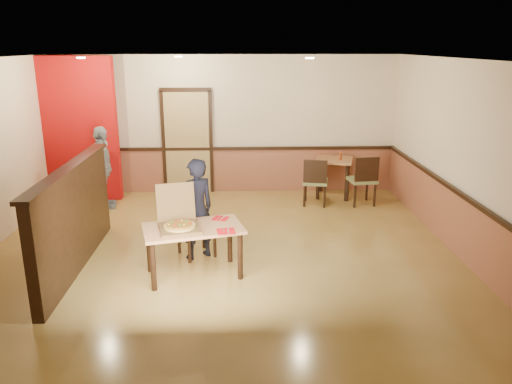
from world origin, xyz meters
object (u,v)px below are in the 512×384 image
Objects in this scene: diner at (196,209)px; pizza_box at (179,223)px; condiment at (340,156)px; side_chair_left at (315,180)px; side_table at (334,167)px; diner_chair at (194,220)px; side_chair_right at (363,178)px; main_table at (193,235)px; passerby at (103,168)px.

diner is 0.65m from pizza_box.
condiment is (2.63, 2.90, 0.11)m from diner.
side_table is (0.46, 0.62, 0.09)m from side_chair_left.
side_chair_left is 0.86m from condiment.
side_chair_right is at bearing 8.21° from diner_chair.
side_chair_right is 0.66× the size of diner.
side_table is 5.75× the size of condiment.
side_chair_right reaches higher than main_table.
side_chair_right is (3.04, 2.22, 0.00)m from diner_chair.
passerby reaches higher than condiment.
main_table is 0.73m from diner_chair.
passerby is (-1.93, 2.38, 0.04)m from diner.
main_table is 1.63× the size of side_table.
side_chair_right is 0.78m from side_table.
side_chair_left is 1.05× the size of side_table.
condiment is (2.81, 3.53, 0.09)m from pizza_box.
main_table is at bearing 65.98° from side_chair_left.
condiment reaches higher than main_table.
passerby is (-1.93, 2.97, 0.19)m from main_table.
diner_chair is at bearing -149.62° from passerby.
side_chair_right is at bearing -169.34° from side_chair_left.
passerby is (-4.92, 0.02, 0.24)m from side_chair_right.
passerby is (-4.00, 0.01, 0.27)m from side_chair_left.
side_table is 0.29m from condiment.
main_table is 1.47× the size of diner_chair.
main_table is 0.92× the size of passerby.
side_chair_left reaches higher than main_table.
diner_chair reaches higher than main_table.
passerby is 10.16× the size of condiment.
condiment is at bearing -125.81° from side_chair_left.
diner_chair is 3.07m from side_chair_left.
diner_chair is 1.00× the size of side_chair_right.
side_chair_right is at bearing -99.82° from passerby.
side_chair_right is 1.11× the size of side_table.
side_chair_left is 0.78m from side_table.
main_table is 1.54× the size of side_chair_left.
side_table is at bearing 19.83° from diner_chair.
side_chair_left is at bearing 18.49° from diner_chair.
side_chair_left is 0.60× the size of passerby.
diner_chair is 0.81m from pizza_box.
passerby is at bearing 10.72° from side_chair_left.
main_table is 0.97× the size of diner.
condiment is (4.57, 0.52, 0.07)m from passerby.
diner_chair is 0.26m from diner.
main_table is 0.61m from diner.
side_table is 4.50m from passerby.
side_table is (-0.46, 0.62, 0.06)m from side_chair_right.
pizza_box is (-3.16, -2.99, 0.22)m from side_chair_right.
diner_chair is 1.37× the size of pizza_box.
diner is (-2.99, -2.36, 0.21)m from side_chair_right.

